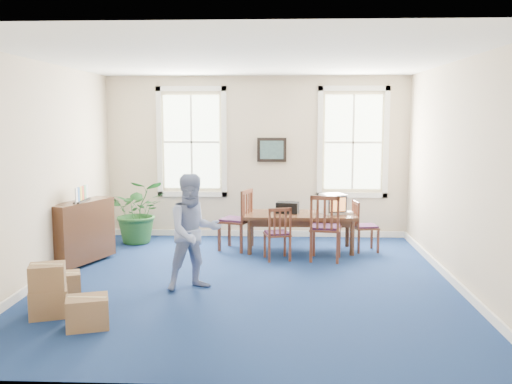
{
  "coord_description": "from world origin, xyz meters",
  "views": [
    {
      "loc": [
        0.48,
        -8.09,
        2.41
      ],
      "look_at": [
        0.1,
        0.6,
        1.25
      ],
      "focal_mm": 40.0,
      "sensor_mm": 36.0,
      "label": 1
    }
  ],
  "objects_px": {
    "potted_plant": "(139,211)",
    "crt_tv": "(333,204)",
    "man": "(194,232)",
    "credenza": "(82,235)",
    "cardboard_boxes": "(64,287)",
    "chair_near_left": "(277,233)",
    "conference_table": "(300,232)"
  },
  "relations": [
    {
      "from": "potted_plant",
      "to": "crt_tv",
      "type": "bearing_deg",
      "value": -7.29
    },
    {
      "from": "man",
      "to": "credenza",
      "type": "xyz_separation_m",
      "value": [
        -2.03,
        1.24,
        -0.32
      ]
    },
    {
      "from": "man",
      "to": "potted_plant",
      "type": "bearing_deg",
      "value": 91.06
    },
    {
      "from": "crt_tv",
      "to": "potted_plant",
      "type": "bearing_deg",
      "value": 151.24
    },
    {
      "from": "credenza",
      "to": "chair_near_left",
      "type": "bearing_deg",
      "value": 28.45
    },
    {
      "from": "man",
      "to": "potted_plant",
      "type": "height_order",
      "value": "man"
    },
    {
      "from": "crt_tv",
      "to": "cardboard_boxes",
      "type": "height_order",
      "value": "crt_tv"
    },
    {
      "from": "chair_near_left",
      "to": "conference_table",
      "type": "bearing_deg",
      "value": -134.77
    },
    {
      "from": "credenza",
      "to": "cardboard_boxes",
      "type": "height_order",
      "value": "credenza"
    },
    {
      "from": "credenza",
      "to": "cardboard_boxes",
      "type": "distance_m",
      "value": 2.43
    },
    {
      "from": "man",
      "to": "credenza",
      "type": "bearing_deg",
      "value": 122.0
    },
    {
      "from": "conference_table",
      "to": "cardboard_boxes",
      "type": "bearing_deg",
      "value": -130.68
    },
    {
      "from": "credenza",
      "to": "man",
      "type": "bearing_deg",
      "value": -11.31
    },
    {
      "from": "conference_table",
      "to": "man",
      "type": "bearing_deg",
      "value": -123.33
    },
    {
      "from": "cardboard_boxes",
      "to": "potted_plant",
      "type": "bearing_deg",
      "value": 91.12
    },
    {
      "from": "conference_table",
      "to": "crt_tv",
      "type": "height_order",
      "value": "crt_tv"
    },
    {
      "from": "chair_near_left",
      "to": "cardboard_boxes",
      "type": "xyz_separation_m",
      "value": [
        -2.58,
        -2.81,
        -0.12
      ]
    },
    {
      "from": "man",
      "to": "credenza",
      "type": "relative_size",
      "value": 1.29
    },
    {
      "from": "crt_tv",
      "to": "credenza",
      "type": "relative_size",
      "value": 0.33
    },
    {
      "from": "man",
      "to": "cardboard_boxes",
      "type": "relative_size",
      "value": 1.36
    },
    {
      "from": "crt_tv",
      "to": "man",
      "type": "xyz_separation_m",
      "value": [
        -2.14,
        -2.42,
        -0.04
      ]
    },
    {
      "from": "chair_near_left",
      "to": "potted_plant",
      "type": "xyz_separation_m",
      "value": [
        -2.66,
        1.19,
        0.15
      ]
    },
    {
      "from": "credenza",
      "to": "potted_plant",
      "type": "bearing_deg",
      "value": 92.72
    },
    {
      "from": "chair_near_left",
      "to": "crt_tv",
      "type": "bearing_deg",
      "value": -157.78
    },
    {
      "from": "chair_near_left",
      "to": "man",
      "type": "bearing_deg",
      "value": 42.12
    },
    {
      "from": "conference_table",
      "to": "man",
      "type": "height_order",
      "value": "man"
    },
    {
      "from": "chair_near_left",
      "to": "man",
      "type": "relative_size",
      "value": 0.56
    },
    {
      "from": "man",
      "to": "cardboard_boxes",
      "type": "height_order",
      "value": "man"
    },
    {
      "from": "man",
      "to": "potted_plant",
      "type": "relative_size",
      "value": 1.33
    },
    {
      "from": "crt_tv",
      "to": "chair_near_left",
      "type": "relative_size",
      "value": 0.46
    },
    {
      "from": "crt_tv",
      "to": "credenza",
      "type": "bearing_deg",
      "value": 174.34
    },
    {
      "from": "conference_table",
      "to": "chair_near_left",
      "type": "height_order",
      "value": "chair_near_left"
    }
  ]
}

